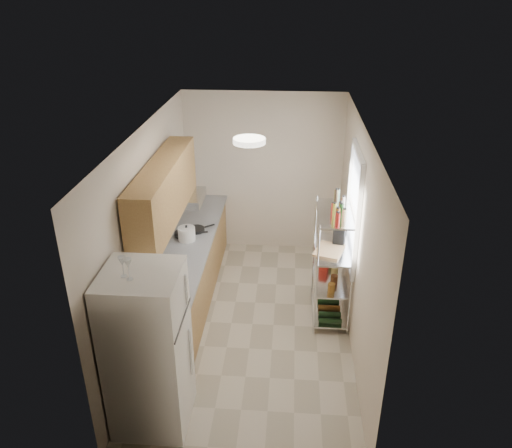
{
  "coord_description": "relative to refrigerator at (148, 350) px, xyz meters",
  "views": [
    {
      "loc": [
        0.44,
        -5.31,
        4.05
      ],
      "look_at": [
        0.03,
        0.25,
        1.34
      ],
      "focal_mm": 35.0,
      "sensor_mm": 36.0,
      "label": 1
    }
  ],
  "objects": [
    {
      "name": "room",
      "position": [
        0.87,
        1.62,
        0.43
      ],
      "size": [
        2.52,
        4.42,
        2.62
      ],
      "color": "#BAAD97",
      "rests_on": "ground"
    },
    {
      "name": "counter_run",
      "position": [
        -0.05,
        2.06,
        -0.41
      ],
      "size": [
        0.63,
        3.51,
        0.9
      ],
      "color": "#A58146",
      "rests_on": "ground"
    },
    {
      "name": "upper_cabinets",
      "position": [
        -0.18,
        1.72,
        0.94
      ],
      "size": [
        0.33,
        2.2,
        0.72
      ],
      "primitive_type": "cube",
      "color": "#A58146",
      "rests_on": "room"
    },
    {
      "name": "range_hood",
      "position": [
        -0.13,
        2.52,
        0.52
      ],
      "size": [
        0.5,
        0.6,
        0.12
      ],
      "primitive_type": "cube",
      "color": "#B7BABC",
      "rests_on": "room"
    },
    {
      "name": "window",
      "position": [
        2.1,
        1.97,
        0.68
      ],
      "size": [
        0.06,
        1.0,
        1.46
      ],
      "primitive_type": "cube",
      "color": "white",
      "rests_on": "room"
    },
    {
      "name": "bakers_rack",
      "position": [
        1.88,
        1.91,
        0.24
      ],
      "size": [
        0.45,
        0.9,
        1.73
      ],
      "color": "silver",
      "rests_on": "ground"
    },
    {
      "name": "ceiling_dome",
      "position": [
        0.87,
        1.32,
        1.7
      ],
      "size": [
        0.34,
        0.34,
        0.05
      ],
      "primitive_type": "cylinder",
      "color": "white",
      "rests_on": "room"
    },
    {
      "name": "refrigerator",
      "position": [
        0.0,
        0.0,
        0.0
      ],
      "size": [
        0.71,
        0.71,
        1.73
      ],
      "primitive_type": "cube",
      "color": "white",
      "rests_on": "ground"
    },
    {
      "name": "wine_glass_a",
      "position": [
        -0.11,
        -0.06,
        0.97
      ],
      "size": [
        0.07,
        0.07,
        0.2
      ],
      "primitive_type": null,
      "color": "silver",
      "rests_on": "refrigerator"
    },
    {
      "name": "wine_glass_b",
      "position": [
        -0.05,
        -0.11,
        0.97
      ],
      "size": [
        0.07,
        0.07,
        0.2
      ],
      "primitive_type": null,
      "color": "silver",
      "rests_on": "refrigerator"
    },
    {
      "name": "rice_cooker",
      "position": [
        -0.07,
        2.22,
        0.13
      ],
      "size": [
        0.23,
        0.23,
        0.19
      ],
      "primitive_type": "cylinder",
      "color": "white",
      "rests_on": "counter_run"
    },
    {
      "name": "frying_pan_large",
      "position": [
        -0.12,
        2.34,
        0.06
      ],
      "size": [
        0.36,
        0.36,
        0.05
      ],
      "primitive_type": "cylinder",
      "rotation": [
        0.0,
        0.0,
        0.29
      ],
      "color": "black",
      "rests_on": "counter_run"
    },
    {
      "name": "frying_pan_small",
      "position": [
        0.01,
        2.49,
        0.06
      ],
      "size": [
        0.33,
        0.33,
        0.05
      ],
      "primitive_type": "cylinder",
      "rotation": [
        0.0,
        0.0,
        0.66
      ],
      "color": "black",
      "rests_on": "counter_run"
    },
    {
      "name": "cutting_board",
      "position": [
        1.82,
        1.84,
        0.16
      ],
      "size": [
        0.43,
        0.49,
        0.03
      ],
      "primitive_type": "cube",
      "rotation": [
        0.0,
        0.0,
        -0.32
      ],
      "color": "tan",
      "rests_on": "bakers_rack"
    },
    {
      "name": "espresso_machine",
      "position": [
        1.96,
        2.07,
        0.27
      ],
      "size": [
        0.18,
        0.24,
        0.25
      ],
      "primitive_type": "cube",
      "rotation": [
        0.0,
        0.0,
        -0.2
      ],
      "color": "black",
      "rests_on": "bakers_rack"
    },
    {
      "name": "storage_bag",
      "position": [
        1.8,
        2.17,
        -0.22
      ],
      "size": [
        0.16,
        0.18,
        0.18
      ],
      "primitive_type": "cube",
      "rotation": [
        0.0,
        0.0,
        -0.35
      ],
      "color": "#B52216",
      "rests_on": "bakers_rack"
    }
  ]
}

